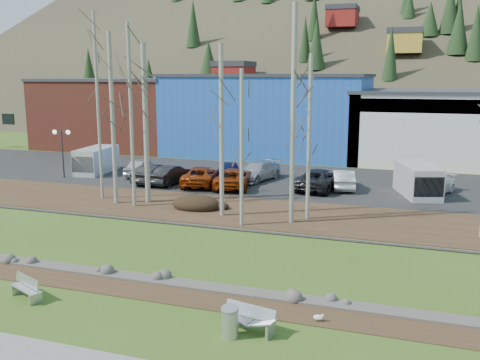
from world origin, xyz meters
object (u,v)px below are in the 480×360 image
(bench_damaged, at_px, (250,319))
(car_6, at_px, (320,179))
(car_7, at_px, (433,185))
(van_grey, at_px, (95,161))
(car_3, at_px, (257,171))
(car_2, at_px, (202,176))
(van_white, at_px, (418,181))
(bench_intact, at_px, (27,288))
(car_8, at_px, (234,178))
(car_1, at_px, (171,174))
(car_0, at_px, (142,167))
(litter_bin, at_px, (230,323))
(seagull, at_px, (318,317))
(car_4, at_px, (229,172))
(car_5, at_px, (343,179))
(street_lamp, at_px, (62,140))
(car_9, at_px, (155,173))

(bench_damaged, xyz_separation_m, car_6, (-1.76, 21.85, 0.47))
(car_7, relative_size, van_grey, 0.88)
(car_3, xyz_separation_m, car_7, (12.85, -0.84, -0.07))
(car_2, relative_size, van_white, 0.99)
(bench_intact, distance_m, car_8, 20.76)
(bench_intact, xyz_separation_m, car_7, (14.52, 23.02, 0.37))
(car_7, xyz_separation_m, van_grey, (-26.59, -0.41, 0.41))
(car_1, xyz_separation_m, van_grey, (-7.97, 2.15, 0.32))
(car_0, bearing_deg, van_white, 172.01)
(litter_bin, bearing_deg, car_6, 93.30)
(car_2, xyz_separation_m, van_white, (15.20, 1.44, 0.34))
(seagull, bearing_deg, car_4, 113.81)
(bench_damaged, height_order, car_5, car_5)
(car_5, bearing_deg, car_6, 15.31)
(bench_damaged, distance_m, car_2, 22.96)
(street_lamp, relative_size, car_9, 0.87)
(car_4, bearing_deg, car_6, -23.42)
(bench_intact, xyz_separation_m, van_grey, (-12.07, 22.61, 0.77))
(car_3, relative_size, car_8, 0.95)
(van_white, bearing_deg, bench_damaged, -120.53)
(car_1, distance_m, car_8, 4.93)
(seagull, xyz_separation_m, car_1, (-14.72, 18.90, 0.70))
(litter_bin, distance_m, seagull, 3.15)
(car_0, bearing_deg, car_3, -179.65)
(bench_damaged, distance_m, car_5, 22.65)
(car_3, bearing_deg, seagull, -53.03)
(street_lamp, height_order, car_3, street_lamp)
(street_lamp, bearing_deg, litter_bin, -53.16)
(bench_damaged, distance_m, car_0, 27.84)
(car_0, distance_m, van_white, 21.33)
(bench_intact, bearing_deg, van_white, 81.66)
(car_7, distance_m, van_white, 1.35)
(car_0, relative_size, van_grey, 0.86)
(litter_bin, bearing_deg, car_8, 109.17)
(litter_bin, xyz_separation_m, car_4, (-8.39, 22.99, 0.42))
(street_lamp, height_order, car_2, street_lamp)
(car_7, relative_size, car_8, 0.85)
(car_0, xyz_separation_m, car_1, (3.69, -2.25, -0.01))
(seagull, xyz_separation_m, car_7, (3.89, 21.46, 0.61))
(street_lamp, xyz_separation_m, car_7, (27.82, 2.98, -2.35))
(bench_damaged, xyz_separation_m, car_5, (-0.22, 22.64, 0.42))
(bench_intact, xyz_separation_m, van_white, (13.54, 22.18, 0.78))
(seagull, relative_size, car_7, 0.09)
(car_6, bearing_deg, car_4, 4.17)
(bench_intact, xyz_separation_m, bench_damaged, (8.63, 0.23, 0.01))
(bench_damaged, height_order, car_7, car_7)
(seagull, bearing_deg, car_9, 126.78)
(street_lamp, relative_size, car_4, 0.86)
(car_6, bearing_deg, car_9, 15.85)
(bench_intact, xyz_separation_m, seagull, (10.63, 1.56, -0.25))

